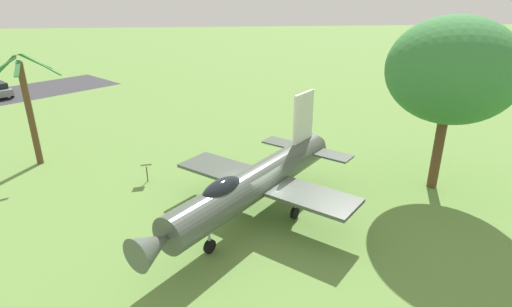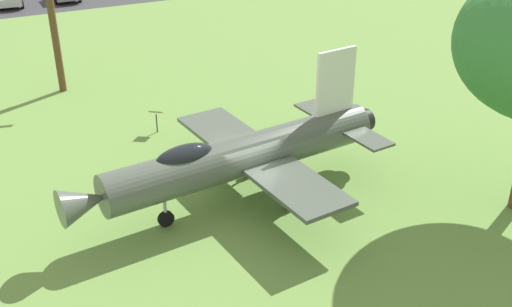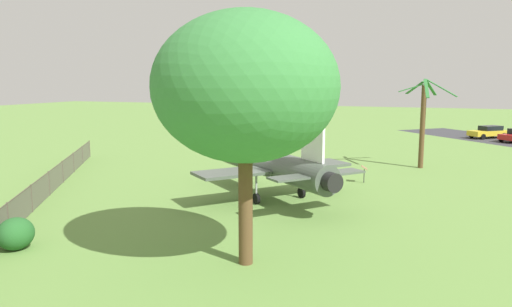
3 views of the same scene
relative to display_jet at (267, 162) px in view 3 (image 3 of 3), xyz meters
The scene contains 8 objects.
ground_plane 2.02m from the display_jet, 48.92° to the left, with size 200.00×200.00×0.00m, color #668E42.
display_jet is the anchor object (origin of this frame).
shade_tree 11.48m from the display_jet, 14.96° to the left, with size 6.44×6.58×9.10m.
palm_tree 15.12m from the display_jet, 147.15° to the left, with size 3.92×4.18×6.78m.
perimeter_fence 12.63m from the display_jet, 53.02° to the right, with size 31.67×18.61×1.44m.
shrub_near_fence 13.69m from the display_jet, 27.88° to the right, with size 1.49×1.36×1.29m.
info_plaque 7.45m from the display_jet, 138.87° to the left, with size 0.65×0.48×1.14m.
parked_car_yellow 38.65m from the display_jet, 157.26° to the left, with size 4.31×4.65×1.44m.
Camera 3 is at (25.78, 8.73, 6.67)m, focal length 33.89 mm.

